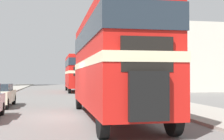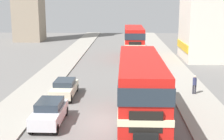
# 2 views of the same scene
# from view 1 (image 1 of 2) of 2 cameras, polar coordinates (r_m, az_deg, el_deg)

# --- Properties ---
(ground_plane) EXTENTS (120.00, 120.00, 0.00)m
(ground_plane) POSITION_cam_1_polar(r_m,az_deg,el_deg) (14.55, -8.52, -8.50)
(ground_plane) COLOR slate
(sidewalk_right) EXTENTS (3.50, 120.00, 0.12)m
(sidewalk_right) POSITION_cam_1_polar(r_m,az_deg,el_deg) (16.27, 16.20, -7.48)
(sidewalk_right) COLOR gray
(sidewalk_right) RESTS_ON ground_plane
(double_decker_bus) EXTENTS (2.54, 10.81, 4.43)m
(double_decker_bus) POSITION_cam_1_polar(r_m,az_deg,el_deg) (13.83, 0.02, 2.08)
(double_decker_bus) COLOR red
(double_decker_bus) RESTS_ON ground_plane
(bus_distant) EXTENTS (2.56, 9.85, 4.32)m
(bus_distant) POSITION_cam_1_polar(r_m,az_deg,el_deg) (38.41, -6.39, -0.12)
(bus_distant) COLOR red
(bus_distant) RESTS_ON ground_plane
(pedestrian_walking) EXTENTS (0.32, 0.32, 1.59)m
(pedestrian_walking) POSITION_cam_1_polar(r_m,az_deg,el_deg) (22.11, 9.14, -3.35)
(pedestrian_walking) COLOR #282833
(pedestrian_walking) RESTS_ON sidewalk_right
(shop_building_block) EXTENTS (21.42, 8.03, 8.36)m
(shop_building_block) POSITION_cam_1_polar(r_m,az_deg,el_deg) (42.97, 17.36, 1.95)
(shop_building_block) COLOR beige
(shop_building_block) RESTS_ON ground_plane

